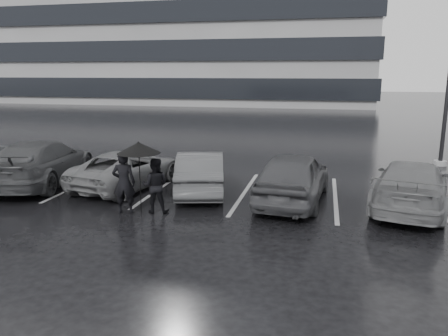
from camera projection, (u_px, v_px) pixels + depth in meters
name	position (u px, v px, depth m)	size (l,w,h in m)	color
ground	(206.00, 216.00, 11.61)	(160.00, 160.00, 0.00)	black
car_main	(293.00, 177.00, 12.72)	(1.77, 4.39, 1.50)	black
car_west_a	(200.00, 172.00, 13.76)	(1.40, 4.00, 1.32)	#2C2D2F
car_west_b	(127.00, 169.00, 14.41)	(2.01, 4.37, 1.21)	#48484A
car_west_c	(41.00, 162.00, 14.78)	(2.10, 5.17, 1.50)	black
car_east	(411.00, 185.00, 12.09)	(1.89, 4.65, 1.35)	#48484A
pedestrian_left	(124.00, 183.00, 11.68)	(0.61, 0.40, 1.68)	black
pedestrian_right	(155.00, 185.00, 11.75)	(0.73, 0.57, 1.50)	black
umbrella	(139.00, 148.00, 11.52)	(1.15, 1.15, 1.95)	black
stall_stripes	(202.00, 190.00, 14.16)	(19.72, 5.00, 0.00)	#9B9B9D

